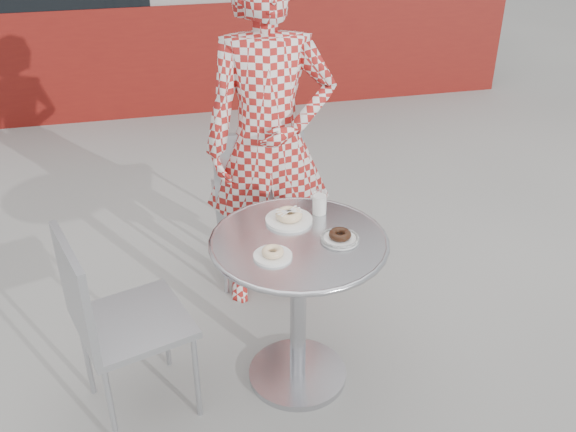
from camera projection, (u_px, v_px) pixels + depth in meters
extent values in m
plane|color=#9C9A94|center=(291.00, 371.00, 3.09)|extent=(60.00, 60.00, 0.00)
cube|color=maroon|center=(199.00, 58.00, 5.95)|extent=(6.02, 0.20, 1.00)
cylinder|color=silver|center=(298.00, 373.00, 3.05)|extent=(0.46, 0.46, 0.03)
cylinder|color=silver|center=(298.00, 312.00, 2.87)|extent=(0.07, 0.07, 0.74)
cylinder|color=silver|center=(299.00, 242.00, 2.68)|extent=(0.74, 0.74, 0.02)
torus|color=silver|center=(299.00, 242.00, 2.68)|extent=(0.76, 0.76, 0.03)
cube|color=#ABADB3|center=(255.00, 197.00, 3.59)|extent=(0.48, 0.48, 0.03)
cube|color=#ABADB3|center=(259.00, 174.00, 3.28)|extent=(0.46, 0.06, 0.46)
cube|color=#ABADB3|center=(134.00, 323.00, 2.68)|extent=(0.54, 0.54, 0.03)
cube|color=#ABADB3|center=(75.00, 293.00, 2.47)|extent=(0.16, 0.42, 0.43)
imported|color=#A11C18|center=(270.00, 144.00, 3.21)|extent=(0.70, 0.50, 1.81)
cylinder|color=white|center=(289.00, 220.00, 2.80)|extent=(0.21, 0.21, 0.01)
torus|color=#DCA254|center=(289.00, 215.00, 2.79)|extent=(0.12, 0.12, 0.04)
cylinder|color=white|center=(273.00, 256.00, 2.56)|extent=(0.16, 0.16, 0.01)
torus|color=#DCA254|center=(273.00, 252.00, 2.55)|extent=(0.09, 0.09, 0.03)
cylinder|color=white|center=(340.00, 239.00, 2.67)|extent=(0.16, 0.16, 0.01)
torus|color=black|center=(340.00, 234.00, 2.66)|extent=(0.10, 0.10, 0.03)
torus|color=black|center=(340.00, 238.00, 2.67)|extent=(0.16, 0.16, 0.01)
cylinder|color=white|center=(319.00, 205.00, 2.85)|extent=(0.06, 0.06, 0.09)
cylinder|color=white|center=(320.00, 203.00, 2.84)|extent=(0.07, 0.07, 0.11)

